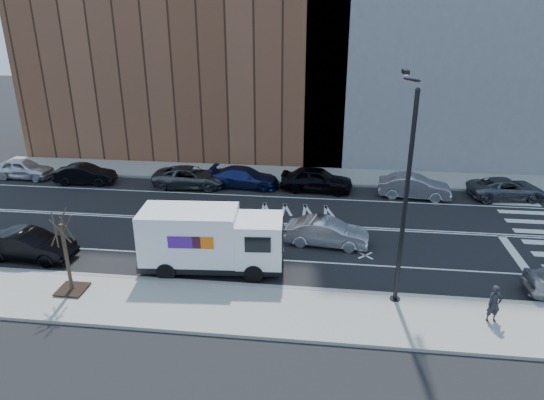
% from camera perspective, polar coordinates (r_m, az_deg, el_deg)
% --- Properties ---
extents(ground, '(120.00, 120.00, 0.00)m').
position_cam_1_polar(ground, '(28.34, -1.67, -2.72)').
color(ground, black).
rests_on(ground, ground).
extents(sidewalk_near, '(44.00, 3.60, 0.15)m').
position_cam_1_polar(sidewalk_near, '(20.73, -5.31, -12.55)').
color(sidewalk_near, gray).
rests_on(sidewalk_near, ground).
extents(sidewalk_far, '(44.00, 3.60, 0.15)m').
position_cam_1_polar(sidewalk_far, '(36.44, 0.35, 3.07)').
color(sidewalk_far, gray).
rests_on(sidewalk_far, ground).
extents(curb_near, '(44.00, 0.25, 0.17)m').
position_cam_1_polar(curb_near, '(22.21, -4.35, -9.95)').
color(curb_near, gray).
rests_on(curb_near, ground).
extents(curb_far, '(44.00, 0.25, 0.17)m').
position_cam_1_polar(curb_far, '(34.75, 0.01, 2.14)').
color(curb_far, gray).
rests_on(curb_far, ground).
extents(road_markings, '(40.00, 8.60, 0.01)m').
position_cam_1_polar(road_markings, '(28.34, -1.67, -2.72)').
color(road_markings, white).
rests_on(road_markings, ground).
extents(bldg_brick, '(26.00, 10.00, 22.00)m').
position_cam_1_polar(bldg_brick, '(42.81, -9.92, 20.44)').
color(bldg_brick, brown).
rests_on(bldg_brick, ground).
extents(streetlight, '(0.44, 4.02, 9.34)m').
position_cam_1_polar(streetlight, '(19.99, 15.38, 1.51)').
color(streetlight, black).
rests_on(streetlight, ground).
extents(street_tree, '(1.20, 1.20, 3.75)m').
position_cam_1_polar(street_tree, '(22.73, -22.89, -7.00)').
color(street_tree, black).
rests_on(street_tree, ground).
extents(fedex_van, '(6.86, 2.78, 3.07)m').
position_cam_1_polar(fedex_van, '(22.95, -7.24, -4.60)').
color(fedex_van, black).
rests_on(fedex_van, ground).
extents(far_parked_a, '(4.37, 1.89, 1.47)m').
position_cam_1_polar(far_parked_a, '(39.97, -27.20, 3.31)').
color(far_parked_a, silver).
rests_on(far_parked_a, ground).
extents(far_parked_b, '(4.27, 1.74, 1.38)m').
position_cam_1_polar(far_parked_b, '(36.95, -21.12, 2.84)').
color(far_parked_b, black).
rests_on(far_parked_b, ground).
extents(far_parked_c, '(5.22, 2.59, 1.42)m').
position_cam_1_polar(far_parked_c, '(34.32, -9.61, 2.68)').
color(far_parked_c, '#484B4F').
rests_on(far_parked_c, ground).
extents(far_parked_d, '(4.97, 2.36, 1.40)m').
position_cam_1_polar(far_parked_d, '(33.88, -3.22, 2.69)').
color(far_parked_d, navy).
rests_on(far_parked_d, ground).
extents(far_parked_e, '(5.00, 2.31, 1.66)m').
position_cam_1_polar(far_parked_e, '(33.16, 5.27, 2.44)').
color(far_parked_e, black).
rests_on(far_parked_e, ground).
extents(far_parked_f, '(4.75, 2.02, 1.52)m').
position_cam_1_polar(far_parked_f, '(33.22, 16.39, 1.53)').
color(far_parked_f, '#9F9FA3').
rests_on(far_parked_f, ground).
extents(far_parked_g, '(5.07, 2.80, 1.35)m').
position_cam_1_polar(far_parked_g, '(35.30, 25.87, 1.22)').
color(far_parked_g, '#53565B').
rests_on(far_parked_g, ground).
extents(driving_sedan, '(4.45, 1.94, 1.42)m').
position_cam_1_polar(driving_sedan, '(25.70, 6.48, -3.80)').
color(driving_sedan, silver).
rests_on(driving_sedan, ground).
extents(near_parked_rear_a, '(4.58, 1.83, 1.48)m').
position_cam_1_polar(near_parked_rear_a, '(26.97, -26.64, -4.79)').
color(near_parked_rear_a, black).
rests_on(near_parked_rear_a, ground).
extents(pedestrian, '(0.65, 0.50, 1.57)m').
position_cam_1_polar(pedestrian, '(21.22, 24.68, -11.06)').
color(pedestrian, '#222327').
rests_on(pedestrian, sidewalk_near).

